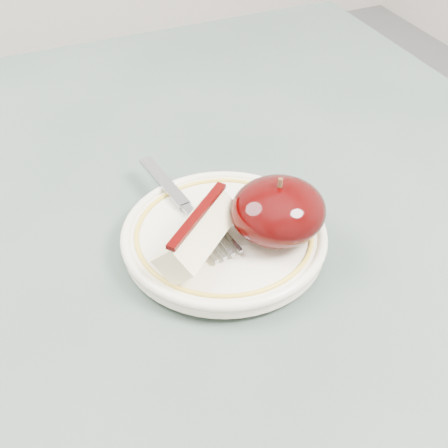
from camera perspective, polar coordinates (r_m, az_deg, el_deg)
name	(u,v)px	position (r m, az deg, el deg)	size (l,w,h in m)	color
table	(162,314)	(0.62, -5.72, -8.16)	(0.90, 0.90, 0.75)	brown
plate	(224,236)	(0.55, 0.00, -1.12)	(0.18, 0.18, 0.02)	#EFE4C8
apple_half	(278,211)	(0.53, 4.98, 1.22)	(0.08, 0.08, 0.06)	black
apple_wedge	(198,234)	(0.51, -2.37, -0.93)	(0.09, 0.09, 0.04)	beige
fork	(186,206)	(0.57, -3.54, 1.61)	(0.04, 0.17, 0.00)	#909398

